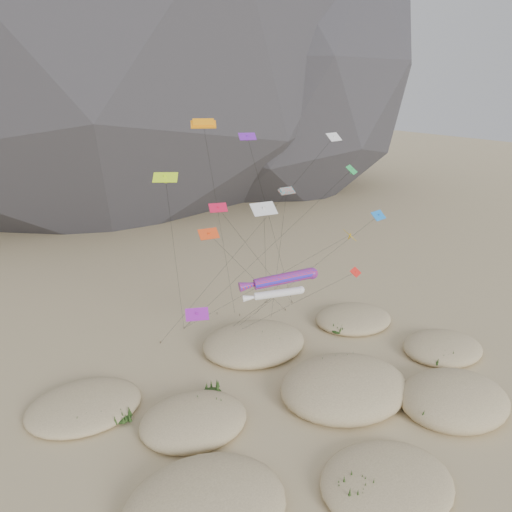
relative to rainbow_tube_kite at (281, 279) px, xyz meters
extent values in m
plane|color=#CCB789|center=(0.82, -9.02, -11.65)|extent=(500.00, 500.00, 0.00)
ellipsoid|color=black|center=(56.82, 100.98, 26.35)|extent=(130.55, 126.41, 100.00)
ellipsoid|color=#CCB789|center=(-15.64, -14.48, -10.90)|extent=(13.11, 11.14, 3.30)
ellipsoid|color=#CCB789|center=(-1.41, -19.23, -11.16)|extent=(11.64, 9.89, 2.17)
ellipsoid|color=#CCB789|center=(12.39, -14.22, -10.77)|extent=(11.86, 10.08, 3.88)
ellipsoid|color=#CCB789|center=(-12.33, -4.10, -11.01)|extent=(10.71, 9.10, 2.82)
ellipsoid|color=#CCB789|center=(3.88, -7.00, -10.74)|extent=(14.39, 12.24, 4.03)
ellipsoid|color=#CCB789|center=(20.37, -5.74, -11.09)|extent=(10.31, 8.77, 2.47)
ellipsoid|color=#CCB789|center=(0.19, 6.46, -10.93)|extent=(13.32, 11.32, 3.19)
ellipsoid|color=#CCB789|center=(15.91, 6.08, -11.09)|extent=(11.08, 9.41, 2.47)
ellipsoid|color=#CCB789|center=(-21.19, 3.72, -11.17)|extent=(11.61, 9.87, 2.14)
ellipsoid|color=black|center=(-13.52, -12.45, -10.85)|extent=(2.47, 2.12, 0.74)
ellipsoid|color=black|center=(-4.16, -18.78, -11.05)|extent=(2.47, 2.11, 0.74)
ellipsoid|color=black|center=(-0.56, -17.47, -11.15)|extent=(1.90, 1.63, 0.57)
ellipsoid|color=black|center=(11.04, -12.00, -10.65)|extent=(3.26, 2.79, 0.98)
ellipsoid|color=black|center=(8.05, -14.19, -10.85)|extent=(2.05, 1.76, 0.62)
ellipsoid|color=black|center=(-10.47, -2.98, -10.85)|extent=(2.96, 2.53, 0.89)
ellipsoid|color=black|center=(-9.07, -0.89, -10.95)|extent=(2.36, 2.02, 0.71)
ellipsoid|color=black|center=(5.24, -3.89, -10.55)|extent=(3.11, 2.66, 0.93)
ellipsoid|color=black|center=(7.14, -3.24, -10.65)|extent=(2.50, 2.14, 0.75)
ellipsoid|color=black|center=(3.13, -7.67, -10.75)|extent=(2.39, 2.04, 0.72)
ellipsoid|color=black|center=(17.84, -7.44, -11.05)|extent=(2.35, 2.01, 0.70)
ellipsoid|color=black|center=(-0.43, 6.62, -10.65)|extent=(2.86, 2.45, 0.86)
ellipsoid|color=black|center=(1.18, 4.27, -10.75)|extent=(2.19, 1.87, 0.66)
ellipsoid|color=black|center=(14.96, 5.19, -10.95)|extent=(2.39, 2.05, 0.72)
ellipsoid|color=black|center=(11.85, 4.19, -11.05)|extent=(2.08, 1.78, 0.63)
ellipsoid|color=black|center=(-21.15, 1.49, -11.15)|extent=(2.19, 1.88, 0.66)
ellipsoid|color=black|center=(-18.32, -0.12, -11.25)|extent=(1.83, 1.57, 0.55)
cylinder|color=#3F2D1E|center=(-2.45, 10.44, -11.50)|extent=(0.08, 0.08, 0.30)
cylinder|color=#3F2D1E|center=(0.26, 17.78, -11.50)|extent=(0.08, 0.08, 0.30)
cylinder|color=#3F2D1E|center=(2.88, 15.68, -11.50)|extent=(0.08, 0.08, 0.30)
cylinder|color=#3F2D1E|center=(8.63, 17.70, -11.50)|extent=(0.08, 0.08, 0.30)
cylinder|color=#3F2D1E|center=(9.63, 14.01, -11.50)|extent=(0.08, 0.08, 0.30)
cylinder|color=#3F2D1E|center=(-5.66, 15.78, -11.50)|extent=(0.08, 0.08, 0.30)
cylinder|color=#3F2D1E|center=(11.98, 15.78, -11.50)|extent=(0.08, 0.08, 0.30)
cylinder|color=#3F2D1E|center=(-9.83, 13.39, -11.50)|extent=(0.08, 0.08, 0.30)
cylinder|color=red|center=(0.30, -0.08, 0.04)|extent=(6.81, 2.75, 1.90)
sphere|color=red|center=(3.52, -0.85, 0.30)|extent=(1.27, 1.27, 1.27)
cone|color=red|center=(-3.24, 0.77, -0.29)|extent=(2.93, 1.71, 1.36)
cylinder|color=black|center=(2.70, 7.47, -5.80)|extent=(4.82, 15.13, 11.70)
cylinder|color=white|center=(0.17, 0.90, -2.03)|extent=(5.29, 2.49, 1.21)
sphere|color=white|center=(2.67, 0.06, -1.82)|extent=(0.88, 0.88, 0.88)
cone|color=white|center=(-2.57, 1.82, -2.30)|extent=(2.28, 1.40, 0.90)
cylinder|color=black|center=(-0.64, 6.44, -6.84)|extent=(1.65, 11.11, 9.63)
cube|color=orange|center=(-7.30, 2.87, 16.39)|extent=(2.60, 1.79, 0.72)
cube|color=orange|center=(-7.30, 2.87, 16.57)|extent=(2.19, 1.46, 0.70)
cylinder|color=black|center=(-2.29, 9.91, 2.37)|extent=(10.04, 14.11, 28.04)
cube|color=red|center=(4.12, 5.65, 8.24)|extent=(2.07, 0.98, 0.58)
cube|color=red|center=(4.12, 5.65, 8.43)|extent=(1.76, 0.78, 0.57)
cylinder|color=black|center=(5.41, 9.40, -1.70)|extent=(2.62, 7.53, 19.90)
cube|color=#DEAF0B|center=(11.06, 2.22, 2.84)|extent=(1.67, 2.33, 0.92)
cube|color=#DEAF0B|center=(11.06, 2.22, 2.69)|extent=(0.38, 0.35, 0.70)
cylinder|color=black|center=(2.70, 9.00, -4.38)|extent=(16.74, 13.59, 14.46)
cube|color=blue|center=(14.17, 0.89, 5.19)|extent=(2.28, 1.54, 0.92)
cube|color=blue|center=(14.17, 0.89, 5.04)|extent=(0.33, 0.38, 0.69)
cylinder|color=black|center=(5.86, 5.67, -3.20)|extent=(16.64, 9.58, 16.81)
cube|color=purple|center=(-10.59, -1.74, -1.00)|extent=(2.46, 1.75, 0.89)
cube|color=purple|center=(-10.59, -1.74, -1.15)|extent=(0.34, 0.35, 0.75)
cylinder|color=black|center=(-8.12, 7.02, -6.30)|extent=(4.96, 17.53, 10.61)
cube|color=red|center=(6.55, -4.47, 1.12)|extent=(1.77, 1.51, 0.64)
cube|color=red|center=(6.55, -4.47, 0.97)|extent=(0.27, 0.27, 0.54)
cylinder|color=black|center=(2.05, 2.98, -5.24)|extent=(9.03, 14.94, 12.73)
cube|color=#6B1EB0|center=(-1.18, 5.40, 14.77)|extent=(2.01, 1.37, 0.70)
cube|color=#6B1EB0|center=(-1.18, 5.40, 14.62)|extent=(0.27, 0.26, 0.63)
cylinder|color=black|center=(5.40, 10.59, 1.59)|extent=(13.18, 10.40, 26.38)
cube|color=#C0F019|center=(-11.21, 3.45, 11.52)|extent=(2.69, 2.24, 0.79)
cube|color=#C0F019|center=(-11.21, 3.45, 11.37)|extent=(0.34, 0.30, 0.82)
cylinder|color=black|center=(-8.43, 9.62, -0.04)|extent=(5.58, 12.36, 23.13)
cube|color=green|center=(11.77, 3.46, 10.50)|extent=(2.32, 2.13, 0.89)
cube|color=green|center=(11.77, 3.46, 10.35)|extent=(0.38, 0.39, 0.71)
cylinder|color=black|center=(3.06, 9.62, -0.55)|extent=(17.46, 12.35, 22.11)
cube|color=red|center=(-7.73, -0.99, 9.05)|extent=(1.84, 1.19, 0.71)
cube|color=red|center=(-7.73, -0.99, 8.90)|extent=(0.25, 0.28, 0.57)
cylinder|color=black|center=(2.12, 7.39, -1.27)|extent=(19.74, 16.79, 20.67)
cube|color=silver|center=(9.48, 4.22, 14.32)|extent=(2.17, 1.45, 0.87)
cube|color=silver|center=(9.48, 4.22, 14.17)|extent=(0.31, 0.36, 0.66)
cylinder|color=black|center=(-0.17, 8.80, 1.36)|extent=(19.34, 9.20, 25.93)
cube|color=red|center=(-9.25, -2.08, 6.99)|extent=(1.90, 0.97, 0.82)
cube|color=red|center=(-9.25, -2.08, 6.84)|extent=(0.24, 0.30, 0.62)
cylinder|color=black|center=(0.19, 5.97, -2.30)|extent=(18.91, 16.12, 18.61)
cube|color=silver|center=(-2.43, -0.39, 8.20)|extent=(2.66, 1.37, 1.08)
cube|color=silver|center=(-2.43, -0.39, 8.05)|extent=(0.33, 0.36, 0.88)
cylinder|color=black|center=(3.10, 8.66, -1.70)|extent=(11.09, 18.12, 19.81)
camera|label=1|loc=(-26.80, -42.73, 19.89)|focal=35.00mm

